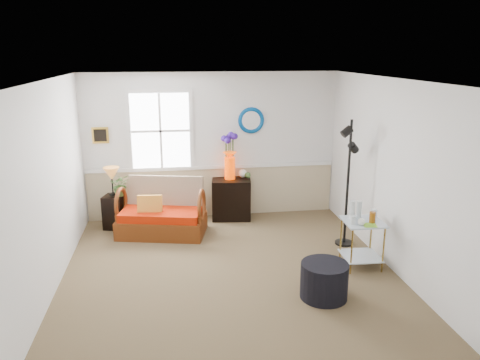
{
  "coord_description": "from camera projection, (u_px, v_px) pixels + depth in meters",
  "views": [
    {
      "loc": [
        -0.73,
        -5.7,
        2.95
      ],
      "look_at": [
        0.2,
        0.49,
        1.21
      ],
      "focal_mm": 35.0,
      "sensor_mm": 36.0,
      "label": 1
    }
  ],
  "objects": [
    {
      "name": "table_lamp",
      "position": [
        112.0,
        182.0,
        7.85
      ],
      "size": [
        0.33,
        0.33,
        0.49
      ],
      "primitive_type": null,
      "rotation": [
        0.0,
        0.0,
        -0.24
      ],
      "color": "orange",
      "rests_on": "lamp_stand"
    },
    {
      "name": "window",
      "position": [
        160.0,
        131.0,
        8.12
      ],
      "size": [
        1.14,
        0.06,
        1.44
      ],
      "primitive_type": null,
      "color": "white",
      "rests_on": "walls"
    },
    {
      "name": "walls",
      "position": [
        230.0,
        184.0,
        5.98
      ],
      "size": [
        4.51,
        5.01,
        2.6
      ],
      "color": "silver",
      "rests_on": "floor"
    },
    {
      "name": "cabinet",
      "position": [
        231.0,
        199.0,
        8.42
      ],
      "size": [
        0.74,
        0.53,
        0.73
      ],
      "primitive_type": null,
      "rotation": [
        0.0,
        0.0,
        -0.13
      ],
      "color": "black",
      "rests_on": "floor"
    },
    {
      "name": "wainscot",
      "position": [
        213.0,
        192.0,
        8.57
      ],
      "size": [
        4.46,
        0.02,
        0.9
      ],
      "primitive_type": "cube",
      "color": "tan",
      "rests_on": "walls"
    },
    {
      "name": "loveseat",
      "position": [
        162.0,
        208.0,
        7.68
      ],
      "size": [
        1.54,
        1.09,
        0.91
      ],
      "primitive_type": null,
      "rotation": [
        0.0,
        0.0,
        -0.23
      ],
      "color": "#633213",
      "rests_on": "floor"
    },
    {
      "name": "chair_rail",
      "position": [
        213.0,
        167.0,
        8.43
      ],
      "size": [
        4.46,
        0.04,
        0.06
      ],
      "primitive_type": "cube",
      "color": "white",
      "rests_on": "walls"
    },
    {
      "name": "floor",
      "position": [
        231.0,
        276.0,
        6.32
      ],
      "size": [
        4.5,
        5.0,
        0.01
      ],
      "primitive_type": "cube",
      "color": "brown",
      "rests_on": "ground"
    },
    {
      "name": "ottoman",
      "position": [
        324.0,
        281.0,
        5.73
      ],
      "size": [
        0.77,
        0.77,
        0.45
      ],
      "primitive_type": "cylinder",
      "rotation": [
        0.0,
        0.0,
        -0.4
      ],
      "color": "black",
      "rests_on": "floor"
    },
    {
      "name": "throw_pillow",
      "position": [
        150.0,
        207.0,
        7.58
      ],
      "size": [
        0.4,
        0.14,
        0.39
      ],
      "primitive_type": null,
      "rotation": [
        0.0,
        0.0,
        -0.11
      ],
      "color": "orange",
      "rests_on": "loveseat"
    },
    {
      "name": "lamp_stand",
      "position": [
        115.0,
        212.0,
        7.99
      ],
      "size": [
        0.4,
        0.4,
        0.58
      ],
      "primitive_type": null,
      "rotation": [
        0.0,
        0.0,
        -0.28
      ],
      "color": "black",
      "rests_on": "floor"
    },
    {
      "name": "floor_lamp",
      "position": [
        348.0,
        184.0,
        7.13
      ],
      "size": [
        0.32,
        0.32,
        1.97
      ],
      "primitive_type": null,
      "rotation": [
        0.0,
        0.0,
        0.14
      ],
      "color": "black",
      "rests_on": "floor"
    },
    {
      "name": "side_table",
      "position": [
        362.0,
        244.0,
        6.54
      ],
      "size": [
        0.55,
        0.55,
        0.67
      ],
      "primitive_type": null,
      "rotation": [
        0.0,
        0.0,
        -0.03
      ],
      "color": "#A78536",
      "rests_on": "floor"
    },
    {
      "name": "flower_vase",
      "position": [
        230.0,
        156.0,
        8.26
      ],
      "size": [
        0.3,
        0.3,
        0.82
      ],
      "primitive_type": null,
      "rotation": [
        0.0,
        0.0,
        -0.28
      ],
      "color": "#E23700",
      "rests_on": "cabinet"
    },
    {
      "name": "tabletop_items",
      "position": [
        364.0,
        212.0,
        6.42
      ],
      "size": [
        0.5,
        0.5,
        0.26
      ],
      "primitive_type": null,
      "rotation": [
        0.0,
        0.0,
        -0.15
      ],
      "color": "silver",
      "rests_on": "side_table"
    },
    {
      "name": "ceiling",
      "position": [
        230.0,
        80.0,
        5.63
      ],
      "size": [
        4.5,
        5.0,
        0.01
      ],
      "primitive_type": "cube",
      "color": "white",
      "rests_on": "walls"
    },
    {
      "name": "potted_plant",
      "position": [
        121.0,
        187.0,
        7.88
      ],
      "size": [
        0.34,
        0.38,
        0.29
      ],
      "primitive_type": "imported",
      "rotation": [
        0.0,
        0.0,
        -0.01
      ],
      "color": "#3E622D",
      "rests_on": "lamp_stand"
    },
    {
      "name": "mirror",
      "position": [
        251.0,
        120.0,
        8.32
      ],
      "size": [
        0.47,
        0.07,
        0.47
      ],
      "primitive_type": "torus",
      "rotation": [
        1.57,
        0.0,
        0.0
      ],
      "color": "#005A9B",
      "rests_on": "walls"
    },
    {
      "name": "picture",
      "position": [
        100.0,
        135.0,
        8.0
      ],
      "size": [
        0.28,
        0.03,
        0.28
      ],
      "primitive_type": "cube",
      "color": "gold",
      "rests_on": "walls"
    }
  ]
}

